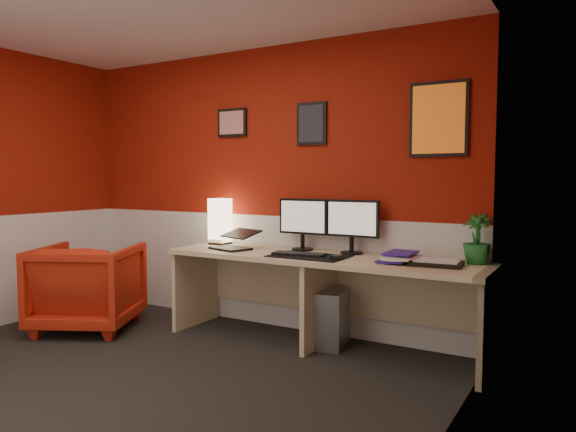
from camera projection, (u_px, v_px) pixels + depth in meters
The scene contains 23 objects.
ground at pixel (113, 387), 3.43m from camera, with size 4.00×3.50×0.01m, color black.
wall_back at pixel (262, 188), 4.85m from camera, with size 4.00×0.01×2.50m, color maroon.
wall_right at pixel (424, 200), 2.33m from camera, with size 0.01×3.50×2.50m, color maroon.
wainscot_back at pixel (262, 270), 4.90m from camera, with size 4.00×0.01×1.00m, color silver.
wainscot_right at pixel (420, 367), 2.39m from camera, with size 0.01×3.50×1.00m, color silver.
desk at pixel (320, 301), 4.22m from camera, with size 2.60×0.65×0.73m, color #CEB184.
shoji_lamp at pixel (220, 222), 4.91m from camera, with size 0.16×0.16×0.40m, color #FFE5B2.
laptop at pixel (230, 237), 4.55m from camera, with size 0.33×0.23×0.22m, color black.
monitor_left at pixel (303, 216), 4.50m from camera, with size 0.45×0.06×0.58m, color black.
monitor_right at pixel (352, 218), 4.28m from camera, with size 0.45×0.06×0.58m, color black.
desk_mat at pixel (309, 256), 4.15m from camera, with size 0.60×0.38×0.01m, color black.
keyboard at pixel (299, 254), 4.20m from camera, with size 0.42×0.14×0.02m, color black.
mouse at pixel (337, 257), 3.98m from camera, with size 0.06×0.10×0.03m, color black.
book_bottom at pixel (381, 260), 3.92m from camera, with size 0.20×0.27×0.03m, color #3A219B.
book_middle at pixel (387, 256), 3.90m from camera, with size 0.22×0.30×0.02m, color silver.
book_top at pixel (387, 252), 3.94m from camera, with size 0.20×0.27×0.03m, color #3A219B.
zen_tray at pixel (437, 263), 3.74m from camera, with size 0.35×0.25×0.03m, color black.
potted_plant at pixel (477, 239), 3.79m from camera, with size 0.20×0.20×0.36m, color #19591E.
pc_tower at pixel (333, 317), 4.29m from camera, with size 0.20×0.45×0.45m, color #99999E.
armchair at pixel (88, 286), 4.73m from camera, with size 0.81×0.83×0.76m, color red.
art_left at pixel (232, 123), 4.95m from camera, with size 0.32×0.02×0.26m, color red.
art_center at pixel (312, 124), 4.53m from camera, with size 0.28×0.02×0.36m, color black.
art_right at pixel (439, 119), 3.99m from camera, with size 0.44×0.02×0.56m, color orange.
Camera 1 is at (2.67, -2.31, 1.35)m, focal length 33.31 mm.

